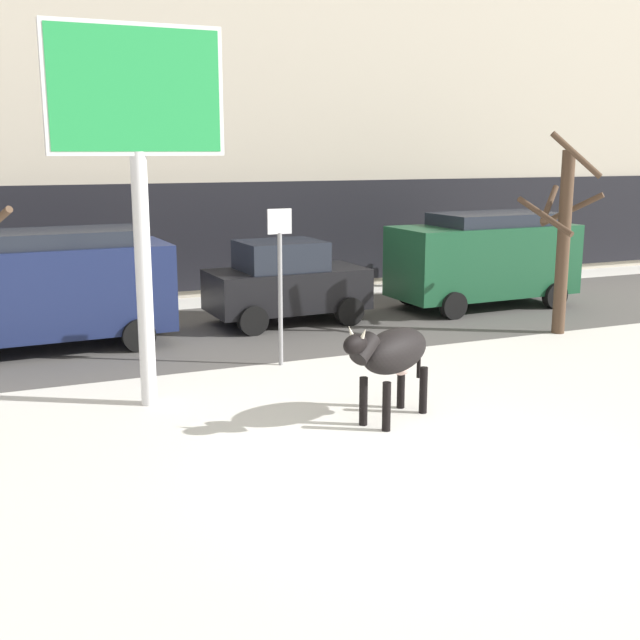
% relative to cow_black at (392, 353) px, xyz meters
% --- Properties ---
extents(ground_plane, '(120.00, 120.00, 0.00)m').
position_rel_cow_black_xyz_m(ground_plane, '(-0.56, -1.76, -0.99)').
color(ground_plane, silver).
extents(road_strip, '(60.00, 5.60, 0.01)m').
position_rel_cow_black_xyz_m(road_strip, '(-0.56, 6.42, -0.99)').
color(road_strip, '#514F4C').
rests_on(road_strip, ground).
extents(building_facade, '(44.00, 6.10, 13.00)m').
position_rel_cow_black_xyz_m(building_facade, '(-0.56, 13.71, 5.49)').
color(building_facade, '#BCB29E').
rests_on(building_facade, ground).
extents(cow_black, '(1.86, 1.27, 1.54)m').
position_rel_cow_black_xyz_m(cow_black, '(0.00, 0.00, 0.00)').
color(cow_black, black).
rests_on(cow_black, ground).
extents(billboard, '(2.52, 0.24, 5.56)m').
position_rel_cow_black_xyz_m(billboard, '(-3.06, 2.11, 3.32)').
color(billboard, silver).
rests_on(billboard, ground).
extents(car_navy_van, '(4.66, 2.24, 2.32)m').
position_rel_cow_black_xyz_m(car_navy_van, '(-4.09, 6.37, 0.25)').
color(car_navy_van, '#19234C').
rests_on(car_navy_van, ground).
extents(car_black_hatchback, '(3.56, 2.02, 1.86)m').
position_rel_cow_black_xyz_m(car_black_hatchback, '(0.95, 6.79, -0.07)').
color(car_black_hatchback, black).
rests_on(car_black_hatchback, ground).
extents(car_darkgreen_van, '(4.66, 2.24, 2.32)m').
position_rel_cow_black_xyz_m(car_darkgreen_van, '(6.14, 6.66, 0.25)').
color(car_darkgreen_van, '#194C2D').
rests_on(car_darkgreen_van, ground).
extents(pedestrian_near_billboard, '(0.36, 0.24, 1.73)m').
position_rel_cow_black_xyz_m(pedestrian_near_billboard, '(6.53, 9.67, -0.11)').
color(pedestrian_near_billboard, '#282833').
rests_on(pedestrian_near_billboard, ground).
extents(bare_tree_right_lot, '(1.82, 1.79, 4.19)m').
position_rel_cow_black_xyz_m(bare_tree_right_lot, '(5.91, 3.57, 1.13)').
color(bare_tree_right_lot, '#4C3828').
rests_on(bare_tree_right_lot, ground).
extents(street_sign, '(0.44, 0.08, 2.82)m').
position_rel_cow_black_xyz_m(street_sign, '(-0.41, 3.46, 0.68)').
color(street_sign, gray).
rests_on(street_sign, ground).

